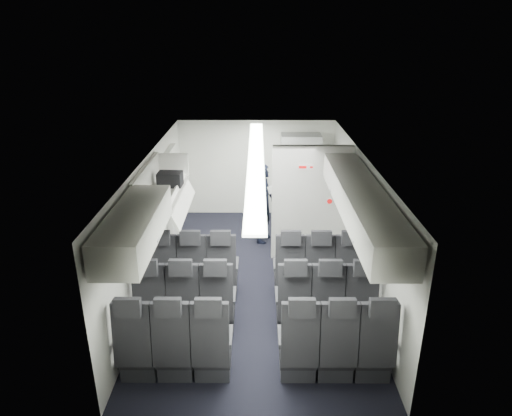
{
  "coord_description": "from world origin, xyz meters",
  "views": [
    {
      "loc": [
        0.03,
        -6.81,
        4.02
      ],
      "look_at": [
        0.0,
        0.4,
        1.15
      ],
      "focal_mm": 32.0,
      "sensor_mm": 36.0,
      "label": 1
    }
  ],
  "objects_px": {
    "seat_row_mid": "(256,307)",
    "galley_unit": "(300,177)",
    "carry_on_bag": "(170,179)",
    "flight_attendant": "(263,203)",
    "boarding_door": "(172,195)",
    "seat_row_rear": "(255,349)",
    "seat_row_front": "(256,274)"
  },
  "relations": [
    {
      "from": "seat_row_rear",
      "to": "boarding_door",
      "type": "relative_size",
      "value": 1.79
    },
    {
      "from": "seat_row_mid",
      "to": "flight_attendant",
      "type": "distance_m",
      "value": 3.01
    },
    {
      "from": "seat_row_mid",
      "to": "carry_on_bag",
      "type": "relative_size",
      "value": 8.91
    },
    {
      "from": "carry_on_bag",
      "to": "flight_attendant",
      "type": "bearing_deg",
      "value": 48.95
    },
    {
      "from": "flight_attendant",
      "to": "carry_on_bag",
      "type": "relative_size",
      "value": 4.29
    },
    {
      "from": "seat_row_front",
      "to": "flight_attendant",
      "type": "xyz_separation_m",
      "value": [
        0.14,
        2.08,
        0.4
      ]
    },
    {
      "from": "seat_row_mid",
      "to": "seat_row_rear",
      "type": "bearing_deg",
      "value": -90.0
    },
    {
      "from": "seat_row_rear",
      "to": "flight_attendant",
      "type": "relative_size",
      "value": 2.08
    },
    {
      "from": "galley_unit",
      "to": "carry_on_bag",
      "type": "height_order",
      "value": "carry_on_bag"
    },
    {
      "from": "boarding_door",
      "to": "seat_row_rear",
      "type": "bearing_deg",
      "value": -67.13
    },
    {
      "from": "carry_on_bag",
      "to": "seat_row_mid",
      "type": "bearing_deg",
      "value": -43.69
    },
    {
      "from": "galley_unit",
      "to": "boarding_door",
      "type": "relative_size",
      "value": 1.02
    },
    {
      "from": "flight_attendant",
      "to": "boarding_door",
      "type": "bearing_deg",
      "value": 106.65
    },
    {
      "from": "seat_row_rear",
      "to": "galley_unit",
      "type": "height_order",
      "value": "galley_unit"
    },
    {
      "from": "seat_row_mid",
      "to": "flight_attendant",
      "type": "relative_size",
      "value": 2.08
    },
    {
      "from": "seat_row_mid",
      "to": "carry_on_bag",
      "type": "xyz_separation_m",
      "value": [
        -1.35,
        1.45,
        1.39
      ]
    },
    {
      "from": "seat_row_mid",
      "to": "galley_unit",
      "type": "relative_size",
      "value": 1.75
    },
    {
      "from": "boarding_door",
      "to": "carry_on_bag",
      "type": "distance_m",
      "value": 1.77
    },
    {
      "from": "seat_row_front",
      "to": "carry_on_bag",
      "type": "distance_m",
      "value": 2.01
    },
    {
      "from": "seat_row_rear",
      "to": "carry_on_bag",
      "type": "bearing_deg",
      "value": 119.92
    },
    {
      "from": "boarding_door",
      "to": "carry_on_bag",
      "type": "bearing_deg",
      "value": -79.41
    },
    {
      "from": "seat_row_mid",
      "to": "carry_on_bag",
      "type": "distance_m",
      "value": 2.42
    },
    {
      "from": "seat_row_front",
      "to": "seat_row_mid",
      "type": "height_order",
      "value": "same"
    },
    {
      "from": "carry_on_bag",
      "to": "galley_unit",
      "type": "bearing_deg",
      "value": 52.9
    },
    {
      "from": "flight_attendant",
      "to": "carry_on_bag",
      "type": "bearing_deg",
      "value": 152.6
    },
    {
      "from": "galley_unit",
      "to": "flight_attendant",
      "type": "xyz_separation_m",
      "value": [
        -0.81,
        -1.18,
        -0.15
      ]
    },
    {
      "from": "boarding_door",
      "to": "flight_attendant",
      "type": "xyz_separation_m",
      "value": [
        1.78,
        -0.01,
        -0.15
      ]
    },
    {
      "from": "seat_row_rear",
      "to": "seat_row_mid",
      "type": "bearing_deg",
      "value": 90.0
    },
    {
      "from": "flight_attendant",
      "to": "carry_on_bag",
      "type": "xyz_separation_m",
      "value": [
        -1.49,
        -1.53,
        0.99
      ]
    },
    {
      "from": "flight_attendant",
      "to": "seat_row_front",
      "type": "bearing_deg",
      "value": -166.95
    },
    {
      "from": "seat_row_rear",
      "to": "flight_attendant",
      "type": "distance_m",
      "value": 3.9
    },
    {
      "from": "galley_unit",
      "to": "boarding_door",
      "type": "height_order",
      "value": "galley_unit"
    }
  ]
}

